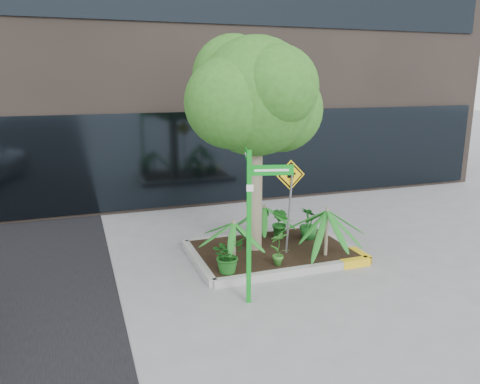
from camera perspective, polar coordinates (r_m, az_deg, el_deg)
name	(u,v)px	position (r m, az deg, el deg)	size (l,w,h in m)	color
ground	(269,261)	(9.54, 3.53, -8.45)	(80.00, 80.00, 0.00)	gray
planter	(274,251)	(9.83, 4.16, -7.16)	(3.35, 2.36, 0.15)	#9E9E99
tree	(255,97)	(9.21, 1.85, 11.53)	(2.96, 2.63, 4.45)	gray
palm_front	(327,210)	(9.32, 10.60, -2.21)	(1.12, 1.12, 1.24)	gray
palm_left	(234,223)	(8.81, -0.76, -3.77)	(0.97, 0.97, 1.07)	gray
palm_back	(265,207)	(10.34, 3.03, -1.84)	(0.82, 0.82, 0.91)	gray
shrub_a	(228,255)	(8.54, -1.49, -7.65)	(0.61, 0.61, 0.67)	#195618
shrub_b	(309,223)	(10.37, 8.38, -3.78)	(0.40, 0.40, 0.71)	#1F6823
shrub_c	(279,248)	(8.88, 4.73, -6.80)	(0.36, 0.36, 0.68)	#307323
shrub_d	(280,223)	(10.30, 4.94, -3.80)	(0.39, 0.39, 0.71)	#1E6920
street_sign_post	(252,210)	(7.41, 1.44, -2.21)	(0.73, 0.87, 2.53)	#0D991E
cattle_sign	(290,192)	(9.12, 6.11, 0.04)	(0.59, 0.24, 1.93)	slate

